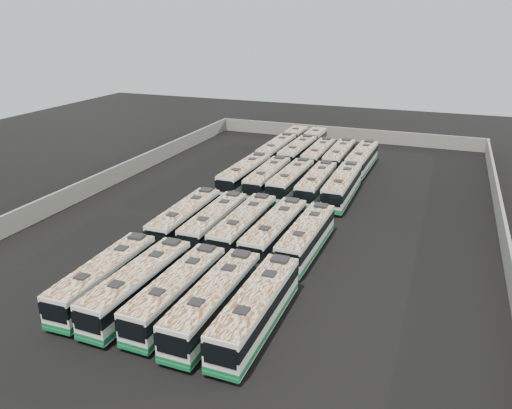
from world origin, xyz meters
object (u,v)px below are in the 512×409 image
bus_back_left (304,148)px  bus_midback_left (268,178)px  bus_midback_far_right (342,186)px  bus_midback_right (316,184)px  bus_front_center (177,292)px  bus_back_far_left (283,146)px  bus_front_far_left (105,278)px  bus_midfront_center (244,227)px  bus_midback_far_left (245,175)px  bus_front_left (139,285)px  bus_midfront_far_left (186,219)px  bus_back_far_right (362,159)px  bus_back_right (339,157)px  bus_midfront_right (275,232)px  bus_front_right (214,302)px  bus_back_center (318,155)px  bus_front_far_right (256,309)px  bus_midfront_left (215,223)px  bus_midback_center (291,181)px  bus_midfront_far_right (306,237)px

bus_back_left → bus_midback_left: bearing=-89.4°
bus_midback_far_right → bus_midback_right: bearing=-177.5°
bus_front_center → bus_back_far_left: size_ratio=0.62×
bus_midback_far_right → bus_front_far_left: bearing=-114.0°
bus_midfront_center → bus_midback_far_right: 16.02m
bus_midback_far_left → bus_midfront_center: bearing=-66.6°
bus_front_left → bus_midback_far_right: (9.14, 27.52, 0.03)m
bus_midback_right → bus_midfront_far_left: bearing=-121.8°
bus_midback_far_left → bus_back_far_right: 17.46m
bus_midback_left → bus_back_left: (0.03, 15.69, 0.04)m
bus_front_far_left → bus_midfront_far_left: bus_midfront_far_left is taller
bus_front_far_left → bus_back_right: bus_back_right is taller
bus_midfront_right → bus_midback_far_left: bus_midback_far_left is taller
bus_midback_left → bus_midback_far_right: 9.08m
bus_front_left → bus_back_right: 40.56m
bus_front_center → bus_midback_far_right: bearing=78.6°
bus_midback_left → bus_midback_right: bus_midback_left is taller
bus_front_right → bus_back_center: size_ratio=1.04×
bus_back_right → bus_back_left: bearing=152.7°
bus_midfront_center → bus_back_center: bearing=89.8°
bus_front_center → bus_midback_right: (3.07, 27.20, 0.00)m
bus_midback_far_left → bus_midback_far_right: bearing=1.1°
bus_midfront_center → bus_back_far_left: size_ratio=0.64×
bus_midback_far_right → bus_back_far_right: (0.05, 12.50, -0.01)m
bus_front_center → bus_midfront_right: size_ratio=0.97×
bus_front_far_right → bus_front_center: bearing=179.7°
bus_midfront_left → bus_midfront_center: (2.98, 0.08, 0.05)m
bus_midfront_center → bus_back_far_right: bearing=77.3°
bus_front_center → bus_midback_left: (-3.01, 27.26, 0.01)m
bus_midback_far_right → bus_back_left: bus_midback_far_right is taller
bus_front_center → bus_midfront_far_left: bearing=117.3°
bus_midback_right → bus_back_far_left: bearing=120.2°
bus_midfront_right → bus_back_right: 27.57m
bus_midfront_far_left → bus_midback_left: 15.28m
bus_front_far_left → bus_back_left: 43.19m
bus_midback_far_left → bus_midback_center: (6.01, -0.00, -0.04)m
bus_midfront_center → bus_midfront_right: bus_midfront_right is taller
bus_midback_left → bus_back_far_left: size_ratio=0.63×
bus_midfront_center → bus_midback_left: bearing=101.5°
bus_midfront_far_left → bus_back_right: (9.02, 27.63, -0.00)m
bus_midback_right → bus_back_far_right: 13.00m
bus_midback_center → bus_midback_right: bus_midback_center is taller
bus_midfront_right → bus_midfront_far_right: (2.95, 0.07, -0.06)m
bus_back_center → bus_front_far_right: bearing=-81.5°
bus_front_far_left → bus_midback_center: (6.05, 27.48, 0.01)m
bus_midback_far_left → bus_back_far_left: 15.51m
bus_front_far_left → bus_back_left: size_ratio=0.63×
bus_midfront_far_right → bus_back_left: bearing=107.6°
bus_front_far_right → bus_back_left: bearing=102.2°
bus_midback_far_left → bus_midback_left: 3.07m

